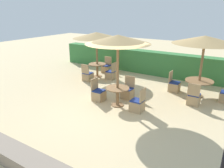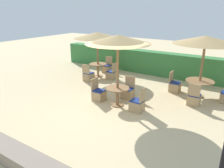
{
  "view_description": "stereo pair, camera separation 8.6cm",
  "coord_description": "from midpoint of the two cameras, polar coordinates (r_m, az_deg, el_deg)",
  "views": [
    {
      "loc": [
        4.2,
        -6.07,
        3.64
      ],
      "look_at": [
        0.0,
        0.6,
        0.9
      ],
      "focal_mm": 35.0,
      "sensor_mm": 36.0,
      "label": 1
    },
    {
      "loc": [
        4.28,
        -6.02,
        3.64
      ],
      "look_at": [
        0.0,
        0.6,
        0.9
      ],
      "focal_mm": 35.0,
      "sensor_mm": 36.0,
      "label": 2
    }
  ],
  "objects": [
    {
      "name": "parasol_back_left",
      "position": [
        11.9,
        -4.29,
        12.55
      ],
      "size": [
        2.53,
        2.53,
        2.45
      ],
      "color": "olive",
      "rests_on": "ground_plane"
    },
    {
      "name": "parasol_center",
      "position": [
        7.98,
        1.25,
        11.49
      ],
      "size": [
        2.4,
        2.4,
        2.75
      ],
      "color": "olive",
      "rests_on": "ground_plane"
    },
    {
      "name": "parasol_back_right",
      "position": [
        9.67,
        22.88,
        10.56
      ],
      "size": [
        2.61,
        2.61,
        2.61
      ],
      "color": "olive",
      "rests_on": "ground_plane"
    },
    {
      "name": "round_table_center",
      "position": [
        8.49,
        1.15,
        -2.17
      ],
      "size": [
        0.92,
        0.92,
        0.74
      ],
      "color": "olive",
      "rests_on": "ground_plane"
    },
    {
      "name": "patio_chair_center_north",
      "position": [
        9.32,
        3.8,
        -2.13
      ],
      "size": [
        0.46,
        0.46,
        0.93
      ],
      "rotation": [
        0.0,
        0.0,
        3.14
      ],
      "color": "tan",
      "rests_on": "ground_plane"
    },
    {
      "name": "stone_border",
      "position": [
        6.02,
        -22.99,
        -17.58
      ],
      "size": [
        10.0,
        0.56,
        0.37
      ],
      "primitive_type": "cube",
      "color": "gray",
      "rests_on": "ground_plane"
    },
    {
      "name": "ground_plane",
      "position": [
        8.23,
        -2.55,
        -7.09
      ],
      "size": [
        40.0,
        40.0,
        0.0
      ],
      "primitive_type": "plane",
      "color": "#D1BA8C"
    },
    {
      "name": "round_table_back_right",
      "position": [
        10.07,
        21.54,
        0.15
      ],
      "size": [
        1.17,
        1.17,
        0.73
      ],
      "color": "olive",
      "rests_on": "ground_plane"
    },
    {
      "name": "hedge_row",
      "position": [
        12.76,
        11.95,
        5.23
      ],
      "size": [
        13.0,
        0.7,
        1.32
      ],
      "primitive_type": "cube",
      "color": "#387A3D",
      "rests_on": "ground_plane"
    },
    {
      "name": "patio_chair_back_right_south",
      "position": [
        9.23,
        20.31,
        -3.57
      ],
      "size": [
        0.46,
        0.46,
        0.93
      ],
      "color": "tan",
      "rests_on": "ground_plane"
    },
    {
      "name": "patio_chair_back_right_west",
      "position": [
        10.44,
        15.65,
        -0.46
      ],
      "size": [
        0.46,
        0.46,
        0.93
      ],
      "rotation": [
        0.0,
        0.0,
        -1.57
      ],
      "color": "tan",
      "rests_on": "ground_plane"
    },
    {
      "name": "patio_chair_center_west",
      "position": [
        9.09,
        -3.81,
        -2.71
      ],
      "size": [
        0.46,
        0.46,
        0.93
      ],
      "rotation": [
        0.0,
        0.0,
        -1.57
      ],
      "color": "tan",
      "rests_on": "ground_plane"
    },
    {
      "name": "patio_chair_back_left_north",
      "position": [
        13.06,
        -1.66,
        4.16
      ],
      "size": [
        0.46,
        0.46,
        0.93
      ],
      "rotation": [
        0.0,
        0.0,
        3.14
      ],
      "color": "tan",
      "rests_on": "ground_plane"
    },
    {
      "name": "patio_chair_back_left_east",
      "position": [
        11.8,
        -0.48,
        2.53
      ],
      "size": [
        0.46,
        0.46,
        0.93
      ],
      "rotation": [
        0.0,
        0.0,
        1.57
      ],
      "color": "tan",
      "rests_on": "ground_plane"
    },
    {
      "name": "patio_chair_center_east",
      "position": [
        8.17,
        6.38,
        -5.39
      ],
      "size": [
        0.46,
        0.46,
        0.93
      ],
      "rotation": [
        0.0,
        0.0,
        1.57
      ],
      "color": "tan",
      "rests_on": "ground_plane"
    },
    {
      "name": "round_table_back_left",
      "position": [
        12.22,
        -4.09,
        4.48
      ],
      "size": [
        0.96,
        0.96,
        0.73
      ],
      "color": "olive",
      "rests_on": "ground_plane"
    },
    {
      "name": "patio_chair_back_left_south",
      "position": [
        11.59,
        -6.58,
        2.09
      ],
      "size": [
        0.46,
        0.46,
        0.93
      ],
      "color": "tan",
      "rests_on": "ground_plane"
    }
  ]
}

